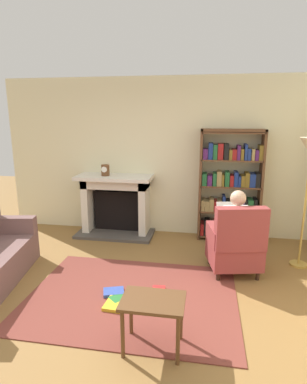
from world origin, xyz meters
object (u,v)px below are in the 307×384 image
at_px(side_table, 153,308).
at_px(bookshelf, 230,187).
at_px(mantel_clock, 105,170).
at_px(fireplace, 116,202).
at_px(armchair_reading, 236,244).
at_px(seated_reader, 234,227).

bearing_deg(side_table, bookshelf, 73.94).
distance_m(mantel_clock, bookshelf, 2.11).
bearing_deg(fireplace, side_table, -67.80).
relative_size(armchair_reading, seated_reader, 0.85).
xyz_separation_m(fireplace, side_table, (1.13, -2.78, -0.15)).
relative_size(bookshelf, side_table, 3.31).
xyz_separation_m(fireplace, bookshelf, (1.94, 0.04, 0.35)).
bearing_deg(seated_reader, fireplace, -41.83).
distance_m(bookshelf, seated_reader, 1.18).
bearing_deg(armchair_reading, mantel_clock, -40.11).
height_order(mantel_clock, bookshelf, bookshelf).
bearing_deg(mantel_clock, armchair_reading, -28.03).
xyz_separation_m(mantel_clock, seated_reader, (2.09, -1.01, -0.53)).
distance_m(fireplace, mantel_clock, 0.62).
xyz_separation_m(bookshelf, armchair_reading, (0.02, -1.26, -0.49)).
height_order(mantel_clock, seated_reader, mantel_clock).
relative_size(fireplace, seated_reader, 1.17).
bearing_deg(seated_reader, armchair_reading, 90.00).
height_order(bookshelf, side_table, bookshelf).
relative_size(mantel_clock, seated_reader, 0.17).
bearing_deg(bookshelf, armchair_reading, -89.09).
bearing_deg(bookshelf, seated_reader, -90.23).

